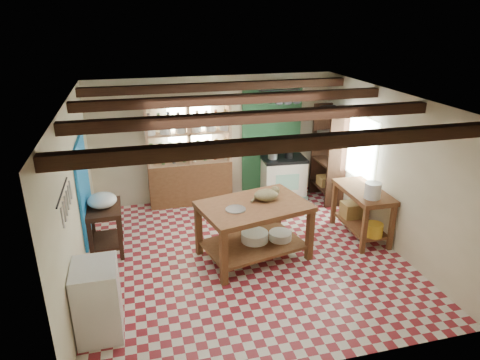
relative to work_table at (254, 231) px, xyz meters
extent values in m
cube|color=maroon|center=(-0.13, 0.06, -0.48)|extent=(5.00, 5.00, 0.02)
cube|color=#4B4C51|center=(-0.13, 0.06, 2.13)|extent=(5.00, 5.00, 0.02)
cube|color=beige|center=(-0.13, 2.56, 0.83)|extent=(5.00, 0.04, 2.60)
cube|color=beige|center=(-0.13, -2.44, 0.83)|extent=(5.00, 0.04, 2.60)
cube|color=beige|center=(-2.63, 0.06, 0.83)|extent=(0.04, 5.00, 2.60)
cube|color=beige|center=(2.37, 0.06, 0.83)|extent=(0.04, 5.00, 2.60)
cube|color=#361E13|center=(-0.13, 0.06, 2.01)|extent=(5.00, 3.80, 0.15)
cube|color=#176CB3|center=(-2.60, 0.96, 0.63)|extent=(0.04, 1.40, 1.60)
cube|color=#21542F|center=(1.12, 2.53, 0.78)|extent=(1.30, 0.04, 2.30)
cube|color=white|center=(-0.63, 2.54, 1.23)|extent=(0.90, 0.02, 0.80)
cube|color=white|center=(2.35, 1.06, 0.93)|extent=(0.02, 1.30, 1.20)
cube|color=black|center=(-2.57, -1.14, 1.31)|extent=(0.06, 0.90, 0.28)
cube|color=black|center=(1.12, 2.11, 1.71)|extent=(0.86, 0.12, 0.36)
cube|color=tan|center=(-0.68, 2.37, 0.63)|extent=(1.70, 0.34, 2.20)
cube|color=#361E13|center=(2.15, 1.86, 0.53)|extent=(0.40, 0.86, 2.00)
cube|color=brown|center=(0.00, 0.00, 0.00)|extent=(1.87, 1.45, 0.94)
cube|color=#EEE4CE|center=(1.31, 2.21, -0.03)|extent=(0.95, 0.67, 0.89)
cube|color=#361E13|center=(-2.33, 0.77, -0.06)|extent=(0.57, 0.82, 0.82)
cube|color=silver|center=(-2.35, -1.26, 0.01)|extent=(0.54, 0.64, 0.96)
cube|color=brown|center=(2.05, 0.20, -0.02)|extent=(0.64, 1.25, 0.89)
ellipsoid|color=olive|center=(0.23, 0.10, 0.56)|extent=(0.48, 0.43, 0.18)
cylinder|color=#A6A8AE|center=(-0.33, -0.13, 0.48)|extent=(0.37, 0.37, 0.02)
cylinder|color=silver|center=(0.04, 0.06, -0.14)|extent=(0.54, 0.54, 0.16)
cylinder|color=silver|center=(0.46, 0.00, -0.16)|extent=(0.45, 0.45, 0.13)
cylinder|color=#A6A8AE|center=(1.06, 2.22, 0.54)|extent=(0.22, 0.22, 0.24)
cylinder|color=black|center=(1.41, 2.20, 0.53)|extent=(0.19, 0.19, 0.22)
ellipsoid|color=silver|center=(-2.33, 0.77, 0.46)|extent=(0.48, 0.48, 0.23)
cylinder|color=silver|center=(2.00, -0.15, 0.56)|extent=(0.27, 0.27, 0.27)
cube|color=olive|center=(2.05, 0.50, -0.10)|extent=(0.40, 0.32, 0.28)
cylinder|color=gold|center=(2.04, -0.25, -0.12)|extent=(0.30, 0.30, 0.22)
camera|label=1|loc=(-1.74, -5.88, 3.29)|focal=32.00mm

